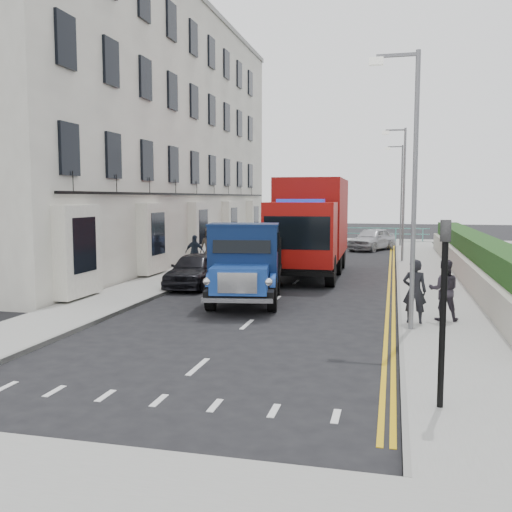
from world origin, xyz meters
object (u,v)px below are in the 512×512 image
(lamp_mid, at_px, (402,187))
(pedestrian_east_near, at_px, (415,291))
(parked_car_front, at_px, (195,270))
(lamp_near, at_px, (410,175))
(lamp_far, at_px, (400,189))
(bedford_lorry, at_px, (244,269))
(red_lorry, at_px, (311,224))

(lamp_mid, height_order, pedestrian_east_near, lamp_mid)
(lamp_mid, xyz_separation_m, parked_car_front, (-7.78, -10.11, -3.33))
(lamp_near, relative_size, lamp_mid, 1.00)
(lamp_far, distance_m, pedestrian_east_near, 25.44)
(lamp_near, height_order, bedford_lorry, lamp_near)
(parked_car_front, bearing_deg, red_lorry, 47.51)
(red_lorry, relative_size, parked_car_front, 2.09)
(parked_car_front, bearing_deg, lamp_mid, 50.66)
(pedestrian_east_near, bearing_deg, lamp_near, 74.14)
(bedford_lorry, xyz_separation_m, pedestrian_east_near, (5.18, -1.92, -0.22))
(bedford_lorry, relative_size, parked_car_front, 1.45)
(lamp_mid, bearing_deg, red_lorry, -124.88)
(lamp_far, bearing_deg, red_lorry, -104.11)
(lamp_near, bearing_deg, lamp_far, 90.00)
(lamp_mid, relative_size, parked_car_front, 1.78)
(lamp_far, bearing_deg, parked_car_front, -111.15)
(lamp_mid, height_order, bedford_lorry, lamp_mid)
(red_lorry, xyz_separation_m, pedestrian_east_near, (4.15, -9.62, -1.30))
(lamp_mid, relative_size, lamp_far, 1.00)
(parked_car_front, bearing_deg, lamp_near, -38.92)
(bedford_lorry, bearing_deg, lamp_mid, 60.11)
(lamp_mid, xyz_separation_m, red_lorry, (-3.93, -5.64, -1.73))
(lamp_far, height_order, red_lorry, lamp_far)
(parked_car_front, bearing_deg, bedford_lorry, -50.65)
(lamp_far, bearing_deg, bedford_lorry, -101.98)
(bedford_lorry, bearing_deg, red_lorry, 72.92)
(lamp_mid, distance_m, parked_car_front, 13.18)
(parked_car_front, xyz_separation_m, pedestrian_east_near, (8.00, -5.15, 0.30))
(parked_car_front, relative_size, pedestrian_east_near, 2.30)
(bedford_lorry, distance_m, parked_car_front, 4.33)
(lamp_mid, distance_m, bedford_lorry, 14.51)
(lamp_mid, bearing_deg, bedford_lorry, -110.37)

